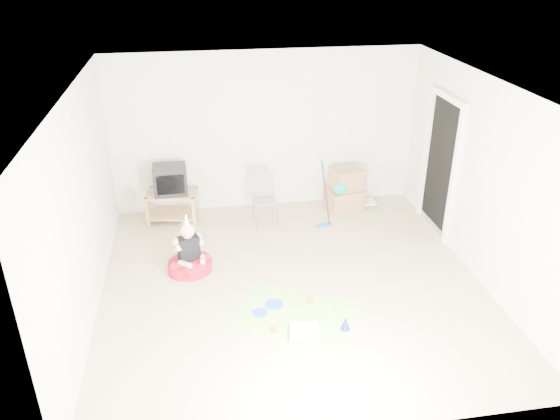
{
  "coord_description": "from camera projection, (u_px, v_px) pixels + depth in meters",
  "views": [
    {
      "loc": [
        -1.12,
        -5.94,
        4.09
      ],
      "look_at": [
        -0.1,
        0.4,
        0.9
      ],
      "focal_mm": 35.0,
      "sensor_mm": 36.0,
      "label": 1
    }
  ],
  "objects": [
    {
      "name": "orange_cup_near",
      "position": [
        310.0,
        300.0,
        6.82
      ],
      "size": [
        0.09,
        0.09,
        0.07
      ],
      "primitive_type": "cylinder",
      "rotation": [
        0.0,
        0.0,
        -0.54
      ],
      "color": "#E05618",
      "rests_on": "party_mat"
    },
    {
      "name": "cardboard_boxes",
      "position": [
        345.0,
        191.0,
        9.08
      ],
      "size": [
        0.65,
        0.56,
        0.71
      ],
      "color": "#A1734E",
      "rests_on": "ground"
    },
    {
      "name": "seated_woman",
      "position": [
        190.0,
        259.0,
        7.42
      ],
      "size": [
        0.79,
        0.79,
        0.88
      ],
      "color": "#AF1028",
      "rests_on": "ground"
    },
    {
      "name": "blue_party_hat",
      "position": [
        345.0,
        323.0,
        6.34
      ],
      "size": [
        0.16,
        0.16,
        0.17
      ],
      "primitive_type": "cone",
      "rotation": [
        0.0,
        0.0,
        -0.73
      ],
      "color": "#1820AA",
      "rests_on": "party_mat"
    },
    {
      "name": "crt_tv",
      "position": [
        170.0,
        180.0,
        8.55
      ],
      "size": [
        0.53,
        0.44,
        0.45
      ],
      "primitive_type": "cube",
      "rotation": [
        0.0,
        0.0,
        0.03
      ],
      "color": "black",
      "rests_on": "tv_stand"
    },
    {
      "name": "birthday_cake",
      "position": [
        304.0,
        332.0,
        6.26
      ],
      "size": [
        0.37,
        0.32,
        0.15
      ],
      "color": "white",
      "rests_on": "party_mat"
    },
    {
      "name": "floor_mop",
      "position": [
        325.0,
        211.0,
        8.57
      ],
      "size": [
        0.26,
        0.33,
        1.01
      ],
      "color": "blue",
      "rests_on": "ground"
    },
    {
      "name": "doorway_recess",
      "position": [
        441.0,
        167.0,
        8.19
      ],
      "size": [
        0.02,
        0.9,
        2.05
      ],
      "primitive_type": "cube",
      "color": "black",
      "rests_on": "ground"
    },
    {
      "name": "blue_plate_far",
      "position": [
        260.0,
        313.0,
        6.65
      ],
      "size": [
        0.27,
        0.27,
        0.01
      ],
      "primitive_type": "cylinder",
      "rotation": [
        0.0,
        0.0,
        -0.6
      ],
      "color": "blue",
      "rests_on": "party_mat"
    },
    {
      "name": "blue_plate_near",
      "position": [
        274.0,
        304.0,
        6.8
      ],
      "size": [
        0.33,
        0.33,
        0.01
      ],
      "primitive_type": "cylinder",
      "rotation": [
        0.0,
        0.0,
        -0.7
      ],
      "color": "blue",
      "rests_on": "party_mat"
    },
    {
      "name": "book_pile",
      "position": [
        368.0,
        203.0,
        9.34
      ],
      "size": [
        0.28,
        0.33,
        0.1
      ],
      "color": "#2A7F41",
      "rests_on": "ground"
    },
    {
      "name": "party_mat",
      "position": [
        296.0,
        314.0,
        6.64
      ],
      "size": [
        1.74,
        1.59,
        0.01
      ],
      "primitive_type": "cube",
      "rotation": [
        0.0,
        0.0,
        -0.5
      ],
      "color": "#F03298",
      "rests_on": "ground"
    },
    {
      "name": "ground",
      "position": [
        292.0,
        283.0,
        7.23
      ],
      "size": [
        5.0,
        5.0,
        0.0
      ],
      "primitive_type": "plane",
      "color": "tan",
      "rests_on": "ground"
    },
    {
      "name": "tv_stand",
      "position": [
        173.0,
        204.0,
        8.74
      ],
      "size": [
        0.86,
        0.61,
        0.49
      ],
      "color": "#A77A4B",
      "rests_on": "ground"
    },
    {
      "name": "orange_cup_far",
      "position": [
        275.0,
        329.0,
        6.31
      ],
      "size": [
        0.09,
        0.09,
        0.08
      ],
      "primitive_type": "cylinder",
      "rotation": [
        0.0,
        0.0,
        -0.62
      ],
      "color": "#E05618",
      "rests_on": "party_mat"
    },
    {
      "name": "folding_chair",
      "position": [
        265.0,
        201.0,
        8.59
      ],
      "size": [
        0.4,
        0.38,
        0.82
      ],
      "color": "gray",
      "rests_on": "ground"
    }
  ]
}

